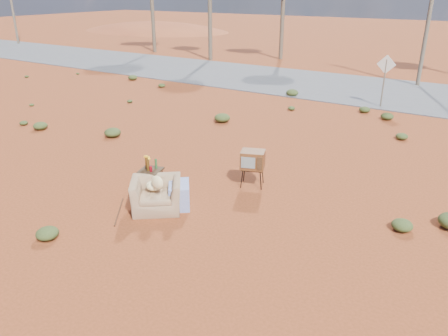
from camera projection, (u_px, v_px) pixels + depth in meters
The scene contains 10 objects.
ground at pixel (179, 210), 10.01m from camera, with size 140.00×140.00×0.00m, color #903A1C.
highway at pixel (365, 90), 21.70m from camera, with size 140.00×7.00×0.04m, color #565659.
dirt_mound at pixel (155, 31), 51.38m from camera, with size 26.00×18.00×2.00m, color #9B4C25.
armchair at pixel (160, 190), 9.93m from camera, with size 1.41×1.45×0.97m.
tv_unit at pixel (253, 160), 10.99m from camera, with size 0.71×0.64×0.95m.
side_table at pixel (150, 168), 10.41m from camera, with size 0.61×0.61×1.01m.
rusty_bar at pixel (119, 211), 9.92m from camera, with size 0.04×0.04×1.32m, color #492413.
road_sign at pixel (385, 72), 18.05m from camera, with size 0.78×0.06×2.19m.
utility_pole_center at pixel (432, 0), 21.07m from camera, with size 1.40×0.20×8.00m.
scrub_patch at pixel (244, 144), 13.80m from camera, with size 17.49×8.07×0.33m.
Camera 1 is at (5.63, -6.94, 4.73)m, focal length 35.00 mm.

